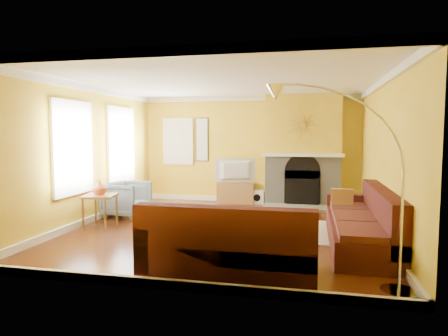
% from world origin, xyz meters
% --- Properties ---
extents(floor, '(5.50, 6.00, 0.02)m').
position_xyz_m(floor, '(0.00, 0.00, -0.01)').
color(floor, '#602B14').
rests_on(floor, ground).
extents(ceiling, '(5.50, 6.00, 0.02)m').
position_xyz_m(ceiling, '(0.00, 0.00, 2.71)').
color(ceiling, white).
rests_on(ceiling, ground).
extents(wall_back, '(5.50, 0.02, 2.70)m').
position_xyz_m(wall_back, '(0.00, 3.01, 1.35)').
color(wall_back, gold).
rests_on(wall_back, ground).
extents(wall_front, '(5.50, 0.02, 2.70)m').
position_xyz_m(wall_front, '(0.00, -3.01, 1.35)').
color(wall_front, gold).
rests_on(wall_front, ground).
extents(wall_left, '(0.02, 6.00, 2.70)m').
position_xyz_m(wall_left, '(-2.76, 0.00, 1.35)').
color(wall_left, gold).
rests_on(wall_left, ground).
extents(wall_right, '(0.02, 6.00, 2.70)m').
position_xyz_m(wall_right, '(2.76, 0.00, 1.35)').
color(wall_right, gold).
rests_on(wall_right, ground).
extents(baseboard, '(5.50, 6.00, 0.12)m').
position_xyz_m(baseboard, '(0.00, 0.00, 0.06)').
color(baseboard, white).
rests_on(baseboard, floor).
extents(crown_molding, '(5.50, 6.00, 0.12)m').
position_xyz_m(crown_molding, '(0.00, 0.00, 2.64)').
color(crown_molding, white).
rests_on(crown_molding, ceiling).
extents(window_left_near, '(0.06, 1.22, 1.72)m').
position_xyz_m(window_left_near, '(-2.72, 1.30, 1.50)').
color(window_left_near, white).
rests_on(window_left_near, wall_left).
extents(window_left_far, '(0.06, 1.22, 1.72)m').
position_xyz_m(window_left_far, '(-2.72, -0.60, 1.50)').
color(window_left_far, white).
rests_on(window_left_far, wall_left).
extents(window_back, '(0.82, 0.06, 1.22)m').
position_xyz_m(window_back, '(-1.90, 2.96, 1.55)').
color(window_back, white).
rests_on(window_back, wall_back).
extents(wall_art, '(0.34, 0.04, 1.14)m').
position_xyz_m(wall_art, '(-1.25, 2.97, 1.60)').
color(wall_art, white).
rests_on(wall_art, wall_back).
extents(fireplace, '(1.80, 0.40, 2.70)m').
position_xyz_m(fireplace, '(1.35, 2.80, 1.35)').
color(fireplace, gray).
rests_on(fireplace, floor).
extents(mantel, '(1.92, 0.22, 0.08)m').
position_xyz_m(mantel, '(1.35, 2.56, 1.25)').
color(mantel, white).
rests_on(mantel, fireplace).
extents(hearth, '(1.80, 0.70, 0.06)m').
position_xyz_m(hearth, '(1.35, 2.25, 0.03)').
color(hearth, gray).
rests_on(hearth, floor).
extents(sunburst, '(0.70, 0.04, 0.70)m').
position_xyz_m(sunburst, '(1.35, 2.57, 1.95)').
color(sunburst, olive).
rests_on(sunburst, fireplace).
extents(rug, '(2.40, 1.80, 0.02)m').
position_xyz_m(rug, '(0.79, 0.10, 0.01)').
color(rug, beige).
rests_on(rug, floor).
extents(sectional_sofa, '(3.32, 3.46, 0.90)m').
position_xyz_m(sectional_sofa, '(1.09, -0.97, 0.45)').
color(sectional_sofa, '#471916').
rests_on(sectional_sofa, floor).
extents(coffee_table, '(0.92, 0.92, 0.36)m').
position_xyz_m(coffee_table, '(0.83, -0.03, 0.18)').
color(coffee_table, white).
rests_on(coffee_table, floor).
extents(media_console, '(0.94, 0.42, 0.51)m').
position_xyz_m(media_console, '(-0.30, 2.78, 0.26)').
color(media_console, olive).
rests_on(media_console, floor).
extents(tv, '(1.05, 0.44, 0.61)m').
position_xyz_m(tv, '(-0.30, 2.78, 0.82)').
color(tv, black).
rests_on(tv, media_console).
extents(subwoofer, '(0.33, 0.33, 0.33)m').
position_xyz_m(subwoofer, '(0.25, 2.81, 0.17)').
color(subwoofer, white).
rests_on(subwoofer, floor).
extents(armchair, '(0.89, 0.87, 0.75)m').
position_xyz_m(armchair, '(-2.26, 0.61, 0.37)').
color(armchair, slate).
rests_on(armchair, floor).
extents(side_table, '(0.66, 0.66, 0.61)m').
position_xyz_m(side_table, '(-2.32, -0.38, 0.31)').
color(side_table, olive).
rests_on(side_table, floor).
extents(vase, '(0.31, 0.31, 0.28)m').
position_xyz_m(vase, '(-2.32, -0.38, 0.75)').
color(vase, '#D8591E').
rests_on(vase, side_table).
extents(book, '(0.30, 0.34, 0.03)m').
position_xyz_m(book, '(0.69, 0.06, 0.37)').
color(book, white).
rests_on(book, coffee_table).
extents(arc_lamp, '(1.45, 0.36, 2.30)m').
position_xyz_m(arc_lamp, '(1.88, -2.59, 1.15)').
color(arc_lamp, silver).
rests_on(arc_lamp, floor).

